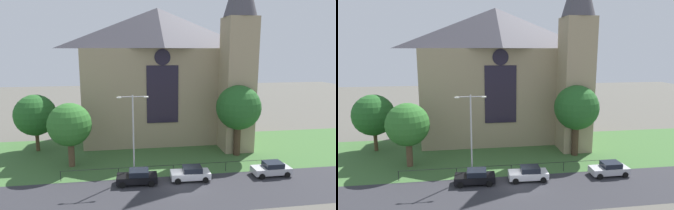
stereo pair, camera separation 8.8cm
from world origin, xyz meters
The scene contains 12 objects.
ground centered at (0.00, 10.00, 0.00)m, with size 160.00×160.00×0.00m, color #56544C.
road_asphalt centered at (0.00, -2.00, 0.00)m, with size 120.00×8.00×0.01m, color #2D2D33.
grass_verge centered at (0.00, 8.00, 0.00)m, with size 120.00×20.00×0.01m, color #3D6633.
church_building centered at (0.46, 17.30, 10.27)m, with size 23.20×16.20×26.00m.
iron_railing centered at (-0.31, 2.50, 0.95)m, with size 24.44×0.07×1.13m.
tree_left_near centered at (-12.00, 6.70, 5.10)m, with size 5.11×5.11×7.70m.
tree_right_near centered at (9.03, 7.52, 6.37)m, with size 5.78×5.78×9.33m.
tree_left_far centered at (-17.59, 13.19, 5.04)m, with size 5.60×5.60×7.85m.
streetlamp_near centered at (-4.71, 2.40, 5.74)m, with size 3.37×0.26×9.15m.
parked_car_black centered at (-4.43, 0.70, 0.74)m, with size 4.28×2.18×1.51m.
parked_car_white centered at (1.26, 0.78, 0.74)m, with size 4.27×2.16×1.51m.
parked_car_silver centered at (10.45, 0.70, 0.74)m, with size 4.22×2.05×1.51m.
Camera 1 is at (-5.60, -28.74, 13.81)m, focal length 32.01 mm.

